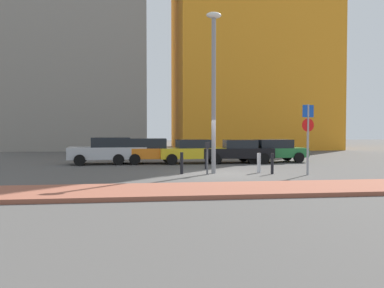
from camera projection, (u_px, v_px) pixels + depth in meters
The scene contains 16 objects.
ground_plane at pixel (220, 174), 19.27m from camera, with size 120.00×120.00×0.00m, color #4C4947.
sidewalk_brick at pixel (253, 189), 13.92m from camera, with size 40.00×3.03×0.14m, color #93513D.
parked_car_silver at pixel (108, 150), 24.74m from camera, with size 4.65×2.26×1.58m.
parked_car_orange at pixel (146, 151), 25.08m from camera, with size 4.44×2.06×1.51m.
parked_car_yellow at pixel (192, 151), 25.23m from camera, with size 4.01×2.12×1.44m.
parked_car_black at pixel (238, 151), 25.58m from camera, with size 4.38×2.27×1.42m.
parked_car_green at pixel (271, 150), 26.17m from camera, with size 4.53×2.17×1.42m.
parking_sign_post at pixel (308, 131), 18.81m from camera, with size 0.60×0.13×3.18m.
parking_meter at pixel (207, 154), 18.92m from camera, with size 0.18×0.14×1.47m.
street_lamp at pixel (214, 80), 19.42m from camera, with size 0.70×0.36×7.48m.
traffic_bollard_near at pixel (272, 164), 19.24m from camera, with size 0.13×0.13×0.96m, color black.
traffic_bollard_mid at pixel (182, 163), 19.25m from camera, with size 0.15×0.15×1.00m, color black.
traffic_bollard_far at pixel (259, 163), 19.80m from camera, with size 0.17×0.17×0.94m, color #B7B7BC.
traffic_bollard_edge at pixel (206, 161), 21.63m from camera, with size 0.17×0.17×0.86m, color black.
building_colorful_midrise at pixel (250, 13), 45.25m from camera, with size 15.97×12.32×29.38m, color orange.
building_under_construction at pixel (83, 29), 45.35m from camera, with size 13.32×14.33×25.93m, color gray.
Camera 1 is at (-3.88, -18.85, 2.06)m, focal length 39.17 mm.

